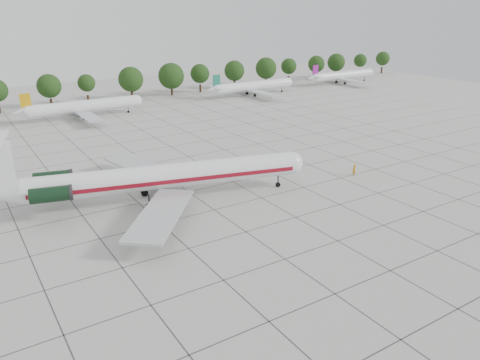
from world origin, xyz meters
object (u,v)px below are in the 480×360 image
at_px(main_airliner, 150,178).
at_px(bg_airliner_c, 84,107).
at_px(ground_crew, 354,170).
at_px(bg_airliner_e, 343,75).
at_px(bg_airliner_d, 253,86).

distance_m(main_airliner, bg_airliner_c, 60.34).
height_order(ground_crew, bg_airliner_e, bg_airliner_e).
distance_m(bg_airliner_c, bg_airliner_e, 95.09).
height_order(main_airliner, bg_airliner_d, main_airliner).
height_order(bg_airliner_d, bg_airliner_e, same).
height_order(bg_airliner_c, bg_airliner_e, same).
bearing_deg(bg_airliner_c, bg_airliner_e, 3.72).
bearing_deg(bg_airliner_e, bg_airliner_d, -176.39).
relative_size(bg_airliner_c, bg_airliner_e, 1.00).
xyz_separation_m(ground_crew, bg_airliner_d, (27.75, 71.04, 1.92)).
bearing_deg(ground_crew, bg_airliner_c, -74.18).
bearing_deg(bg_airliner_c, ground_crew, -68.90).
height_order(main_airliner, bg_airliner_e, main_airliner).
relative_size(ground_crew, bg_airliner_d, 0.07).
distance_m(main_airliner, bg_airliner_e, 121.34).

